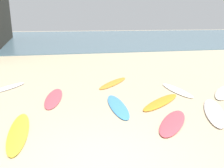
% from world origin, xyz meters
% --- Properties ---
extents(ocean_water, '(120.00, 40.00, 0.08)m').
position_xyz_m(ocean_water, '(0.00, 36.42, 0.04)').
color(ocean_water, slate).
rests_on(ocean_water, ground_plane).
extents(surfboard_0, '(2.12, 1.86, 0.07)m').
position_xyz_m(surfboard_0, '(2.69, 3.44, 0.04)').
color(surfboard_0, orange).
rests_on(surfboard_0, ground_plane).
extents(surfboard_1, '(0.83, 2.46, 0.06)m').
position_xyz_m(surfboard_1, '(-1.08, 4.71, 0.03)').
color(surfboard_1, '#DB4E5C').
rests_on(surfboard_1, ground_plane).
extents(surfboard_2, '(1.55, 1.88, 0.08)m').
position_xyz_m(surfboard_2, '(-3.08, 6.50, 0.04)').
color(surfboard_2, white).
rests_on(surfboard_2, ground_plane).
extents(surfboard_3, '(0.62, 2.51, 0.08)m').
position_xyz_m(surfboard_3, '(-1.91, 2.06, 0.04)').
color(surfboard_3, yellow).
rests_on(surfboard_3, ground_plane).
extents(surfboard_4, '(0.71, 2.22, 0.07)m').
position_xyz_m(surfboard_4, '(3.92, 4.67, 0.04)').
color(surfboard_4, white).
rests_on(surfboard_4, ground_plane).
extents(surfboard_5, '(0.55, 2.39, 0.07)m').
position_xyz_m(surfboard_5, '(1.07, 3.36, 0.04)').
color(surfboard_5, '#4596E2').
rests_on(surfboard_5, ground_plane).
extents(surfboard_6, '(2.04, 2.08, 0.08)m').
position_xyz_m(surfboard_6, '(5.65, 4.01, 0.04)').
color(surfboard_6, silver).
rests_on(surfboard_6, ground_plane).
extents(surfboard_7, '(1.67, 2.48, 0.09)m').
position_xyz_m(surfboard_7, '(3.96, 2.20, 0.04)').
color(surfboard_7, silver).
rests_on(surfboard_7, ground_plane).
extents(surfboard_8, '(1.93, 2.16, 0.06)m').
position_xyz_m(surfboard_8, '(1.57, 6.35, 0.03)').
color(surfboard_8, orange).
rests_on(surfboard_8, ground_plane).
extents(surfboard_9, '(1.68, 1.92, 0.08)m').
position_xyz_m(surfboard_9, '(2.31, 1.74, 0.04)').
color(surfboard_9, '#DD4C59').
rests_on(surfboard_9, ground_plane).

